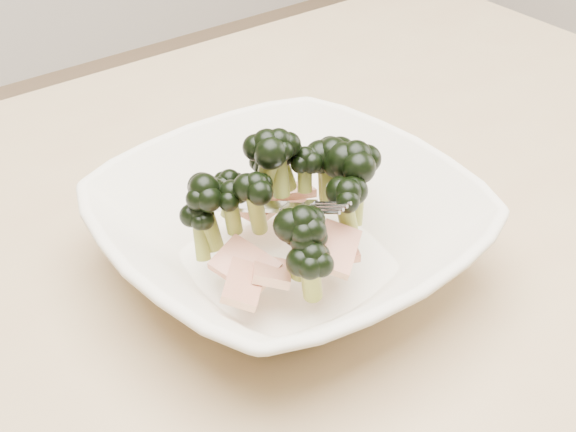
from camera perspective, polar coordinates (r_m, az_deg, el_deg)
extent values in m
cube|color=tan|center=(0.67, -2.37, -4.60)|extent=(1.20, 0.80, 0.04)
cylinder|color=tan|center=(1.39, 8.18, -0.11)|extent=(0.06, 0.06, 0.71)
imported|color=#F3E7CE|center=(0.63, 0.00, -1.12)|extent=(0.29, 0.29, 0.07)
cylinder|color=olive|center=(0.60, -0.64, 3.22)|extent=(0.01, 0.02, 0.04)
ellipsoid|color=black|center=(0.59, -0.66, 5.32)|extent=(0.03, 0.03, 0.03)
cylinder|color=olive|center=(0.64, 2.80, 2.57)|extent=(0.02, 0.02, 0.04)
ellipsoid|color=black|center=(0.62, 2.87, 4.55)|extent=(0.04, 0.04, 0.03)
cylinder|color=olive|center=(0.61, 1.20, 2.85)|extent=(0.01, 0.02, 0.03)
ellipsoid|color=black|center=(0.60, 1.21, 4.20)|extent=(0.03, 0.03, 0.02)
cylinder|color=olive|center=(0.62, 4.71, 1.71)|extent=(0.03, 0.03, 0.06)
ellipsoid|color=black|center=(0.60, 4.86, 4.24)|extent=(0.04, 0.04, 0.03)
cylinder|color=olive|center=(0.63, 3.11, 2.29)|extent=(0.02, 0.03, 0.05)
ellipsoid|color=black|center=(0.61, 3.19, 4.52)|extent=(0.04, 0.04, 0.03)
cylinder|color=olive|center=(0.63, -1.58, 2.49)|extent=(0.02, 0.02, 0.03)
ellipsoid|color=black|center=(0.62, -1.61, 3.97)|extent=(0.03, 0.03, 0.02)
cylinder|color=olive|center=(0.60, -1.47, 3.18)|extent=(0.02, 0.02, 0.04)
ellipsoid|color=black|center=(0.59, -1.50, 5.18)|extent=(0.04, 0.04, 0.03)
cylinder|color=olive|center=(0.60, 4.20, -0.01)|extent=(0.02, 0.02, 0.04)
ellipsoid|color=black|center=(0.58, 4.29, 1.74)|extent=(0.03, 0.03, 0.03)
cylinder|color=olive|center=(0.60, -4.00, 0.08)|extent=(0.02, 0.01, 0.03)
ellipsoid|color=black|center=(0.59, -4.08, 1.70)|extent=(0.03, 0.03, 0.02)
cylinder|color=olive|center=(0.67, 3.24, 2.55)|extent=(0.03, 0.02, 0.05)
ellipsoid|color=black|center=(0.65, 3.32, 4.64)|extent=(0.04, 0.04, 0.03)
cylinder|color=olive|center=(0.59, -2.23, 0.26)|extent=(0.02, 0.02, 0.04)
ellipsoid|color=black|center=(0.58, -2.29, 2.27)|extent=(0.03, 0.03, 0.02)
cylinder|color=olive|center=(0.57, 1.02, -2.43)|extent=(0.02, 0.03, 0.04)
ellipsoid|color=black|center=(0.56, 1.05, -0.36)|extent=(0.04, 0.04, 0.03)
cylinder|color=olive|center=(0.57, 1.67, -4.63)|extent=(0.02, 0.02, 0.04)
ellipsoid|color=black|center=(0.56, 1.71, -2.82)|extent=(0.04, 0.04, 0.03)
cylinder|color=olive|center=(0.63, -0.27, 3.23)|extent=(0.02, 0.01, 0.04)
ellipsoid|color=black|center=(0.61, -0.27, 4.98)|extent=(0.03, 0.03, 0.02)
cylinder|color=olive|center=(0.60, -5.82, -0.39)|extent=(0.02, 0.02, 0.05)
ellipsoid|color=black|center=(0.59, -5.99, 1.96)|extent=(0.04, 0.04, 0.03)
cylinder|color=olive|center=(0.61, -6.20, -1.51)|extent=(0.02, 0.02, 0.04)
ellipsoid|color=black|center=(0.59, -6.33, 0.20)|extent=(0.03, 0.03, 0.02)
cylinder|color=olive|center=(0.57, 1.26, -2.98)|extent=(0.02, 0.02, 0.04)
ellipsoid|color=black|center=(0.56, 1.30, -1.10)|extent=(0.03, 0.03, 0.03)
cylinder|color=olive|center=(0.63, -4.11, 1.12)|extent=(0.02, 0.01, 0.03)
ellipsoid|color=black|center=(0.62, -4.18, 2.57)|extent=(0.03, 0.03, 0.02)
cube|color=maroon|center=(0.66, -0.33, 1.68)|extent=(0.05, 0.04, 0.02)
cube|color=maroon|center=(0.58, -1.19, -3.96)|extent=(0.04, 0.05, 0.02)
cube|color=maroon|center=(0.58, 3.48, -2.35)|extent=(0.05, 0.05, 0.02)
cube|color=maroon|center=(0.60, 2.97, -2.41)|extent=(0.05, 0.04, 0.01)
cube|color=maroon|center=(0.66, -0.39, 1.04)|extent=(0.03, 0.05, 0.02)
cube|color=maroon|center=(0.59, -3.07, -3.54)|extent=(0.05, 0.05, 0.02)
cube|color=maroon|center=(0.57, -3.18, -4.85)|extent=(0.05, 0.05, 0.02)
cube|color=maroon|center=(0.66, -2.48, 0.73)|extent=(0.05, 0.05, 0.02)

